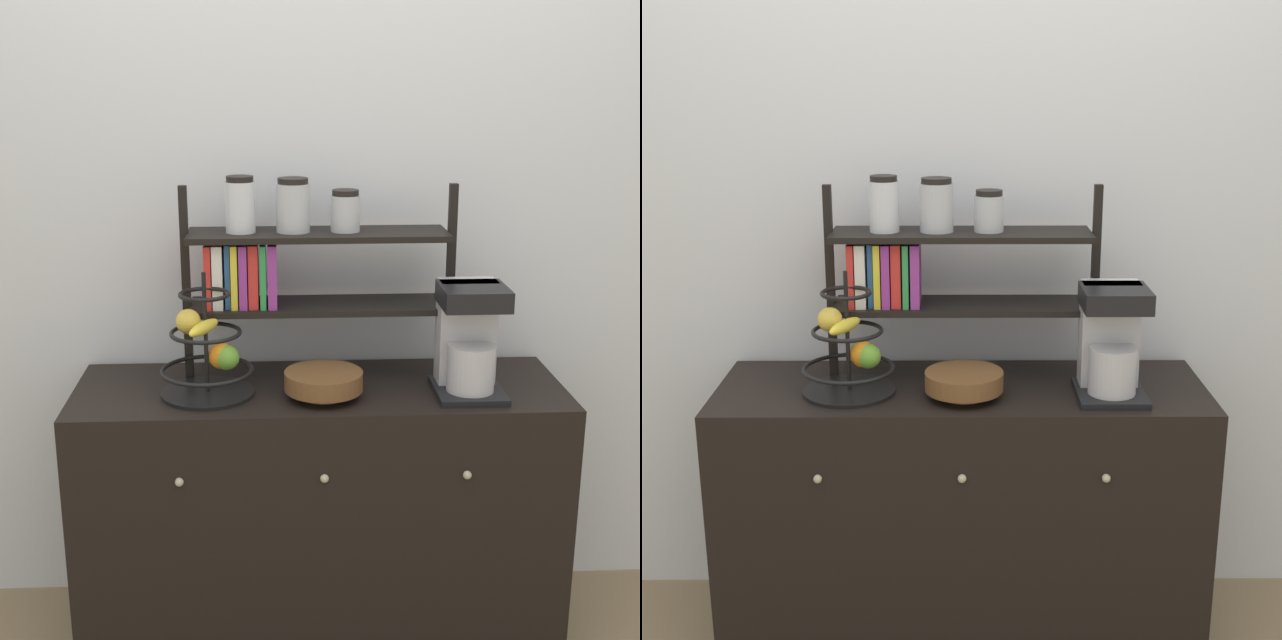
{
  "view_description": "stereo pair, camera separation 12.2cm",
  "coord_description": "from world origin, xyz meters",
  "views": [
    {
      "loc": [
        -0.13,
        -2.21,
        1.7
      ],
      "look_at": [
        0.0,
        0.24,
        1.01
      ],
      "focal_mm": 50.0,
      "sensor_mm": 36.0,
      "label": 1
    },
    {
      "loc": [
        -0.01,
        -2.21,
        1.7
      ],
      "look_at": [
        0.0,
        0.24,
        1.01
      ],
      "focal_mm": 50.0,
      "sensor_mm": 36.0,
      "label": 2
    }
  ],
  "objects": [
    {
      "name": "wooden_bowl",
      "position": [
        0.01,
        0.15,
        0.85
      ],
      "size": [
        0.22,
        0.22,
        0.08
      ],
      "color": "brown",
      "rests_on": "sideboard"
    },
    {
      "name": "sideboard",
      "position": [
        0.0,
        0.24,
        0.4
      ],
      "size": [
        1.43,
        0.5,
        0.8
      ],
      "color": "black",
      "rests_on": "ground_plane"
    },
    {
      "name": "fruit_stand",
      "position": [
        -0.31,
        0.19,
        0.92
      ],
      "size": [
        0.27,
        0.27,
        0.36
      ],
      "color": "black",
      "rests_on": "sideboard"
    },
    {
      "name": "shelf_hutch",
      "position": [
        -0.1,
        0.33,
        1.17
      ],
      "size": [
        0.8,
        0.2,
        0.6
      ],
      "color": "black",
      "rests_on": "sideboard"
    },
    {
      "name": "coffee_maker",
      "position": [
        0.42,
        0.18,
        0.96
      ],
      "size": [
        0.19,
        0.22,
        0.32
      ],
      "color": "black",
      "rests_on": "sideboard"
    },
    {
      "name": "wall_back",
      "position": [
        0.0,
        0.52,
        1.3
      ],
      "size": [
        7.0,
        0.05,
        2.6
      ],
      "primitive_type": "cube",
      "color": "silver",
      "rests_on": "ground_plane"
    }
  ]
}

